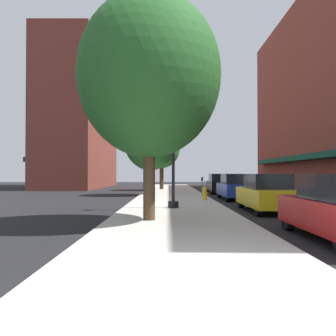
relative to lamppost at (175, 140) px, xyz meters
name	(u,v)px	position (x,y,z in m)	size (l,w,h in m)	color
ground_plane	(235,199)	(4.07, 6.97, -3.20)	(90.00, 90.00, 0.00)	black
sidewalk_slab	(174,197)	(0.07, 7.97, -3.14)	(4.80, 50.00, 0.12)	#B7B2A8
building_far_background	(83,120)	(-10.94, 25.97, 5.11)	(6.80, 18.00, 16.67)	brown
lamppost	(175,140)	(0.00, 0.00, 0.00)	(0.48, 0.48, 5.90)	black
fire_hydrant	(206,193)	(1.93, 4.48, -2.68)	(0.33, 0.26, 0.79)	gold
parking_meter_near	(204,184)	(2.12, 7.99, -2.25)	(0.14, 0.09, 1.31)	slate
tree_near	(152,140)	(-1.60, 10.64, 1.09)	(4.16, 4.16, 6.58)	#4C3823
tree_mid	(163,147)	(-0.89, 18.43, 1.11)	(3.70, 3.70, 6.35)	#422D1E
tree_far	(151,76)	(-0.87, -4.03, 1.77)	(4.82, 4.82, 7.63)	#4C3823
car_yellow	(268,193)	(4.07, -0.59, -2.39)	(1.80, 4.30, 1.66)	black
car_blue	(237,187)	(4.07, 6.28, -2.39)	(1.80, 4.30, 1.66)	black
car_black	(221,184)	(4.07, 13.02, -2.39)	(1.80, 4.30, 1.66)	black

